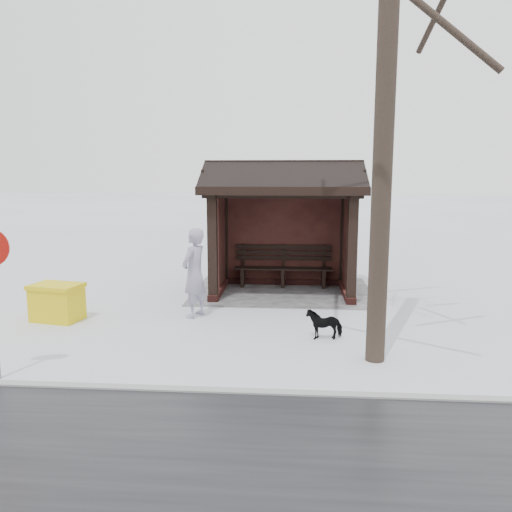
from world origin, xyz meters
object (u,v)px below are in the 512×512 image
(bus_shelter, at_px, (283,201))
(grit_bin, at_px, (57,302))
(pedestrian, at_px, (194,273))
(dog, at_px, (324,324))

(bus_shelter, distance_m, grit_bin, 5.35)
(pedestrian, relative_size, grit_bin, 1.71)
(bus_shelter, xyz_separation_m, pedestrian, (1.67, 2.26, -1.29))
(pedestrian, relative_size, dog, 2.93)
(dog, bearing_deg, bus_shelter, -175.74)
(dog, height_order, grit_bin, grit_bin)
(bus_shelter, xyz_separation_m, dog, (-0.80, 3.37, -1.91))
(pedestrian, height_order, dog, pedestrian)
(bus_shelter, relative_size, pedestrian, 2.06)
(bus_shelter, distance_m, dog, 3.96)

